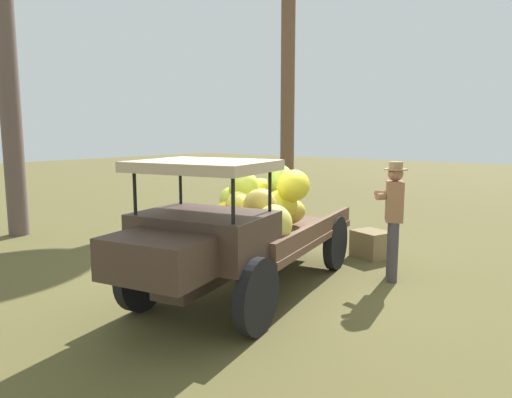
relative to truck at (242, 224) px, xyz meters
The scene contains 4 objects.
ground_plane 0.96m from the truck, 144.93° to the right, with size 60.00×60.00×0.00m, color brown.
truck is the anchor object (origin of this frame).
farmer 2.29m from the truck, 142.20° to the left, with size 0.57×0.53×1.77m.
wooden_crate 2.94m from the truck, 167.23° to the left, with size 0.59×0.50×0.47m, color olive.
Camera 1 is at (4.93, 4.17, 2.21)m, focal length 33.22 mm.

